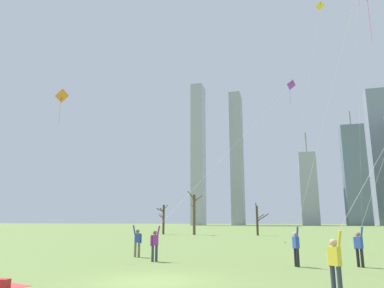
# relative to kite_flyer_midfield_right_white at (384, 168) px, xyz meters

# --- Properties ---
(ground_plane) EXTENTS (400.00, 400.00, 0.00)m
(ground_plane) POSITION_rel_kite_flyer_midfield_right_white_xyz_m (-9.29, -4.85, -4.47)
(ground_plane) COLOR olive
(kite_flyer_midfield_right_white) EXTENTS (4.92, 5.98, 15.31)m
(kite_flyer_midfield_right_white) POSITION_rel_kite_flyer_midfield_right_white_xyz_m (0.00, 0.00, 0.00)
(kite_flyer_midfield_right_white) COLOR black
(kite_flyer_midfield_right_white) RESTS_ON ground
(kite_flyer_foreground_right_pink) EXTENTS (3.01, 6.73, 11.11)m
(kite_flyer_foreground_right_pink) POSITION_rel_kite_flyer_midfield_right_white_xyz_m (-3.53, -0.42, -1.65)
(kite_flyer_foreground_right_pink) COLOR black
(kite_flyer_foreground_right_pink) RESTS_ON ground
(kite_flyer_foreground_left_purple) EXTENTS (8.71, 14.43, 15.06)m
(kite_flyer_foreground_left_purple) POSITION_rel_kite_flyer_midfield_right_white_xyz_m (-10.24, 2.98, -1.66)
(kite_flyer_foreground_left_purple) COLOR #33384C
(kite_flyer_foreground_left_purple) RESTS_ON ground
(kite_flyer_midfield_left_orange) EXTENTS (6.15, 1.27, 10.87)m
(kite_flyer_midfield_left_orange) POSITION_rel_kite_flyer_midfield_right_white_xyz_m (-14.01, 2.84, -2.06)
(kite_flyer_midfield_left_orange) COLOR #726656
(kite_flyer_midfield_left_orange) RESTS_ON ground
(distant_kite_high_overhead_red) EXTENTS (1.91, 1.99, 26.98)m
(distant_kite_high_overhead_red) POSITION_rel_kite_flyer_midfield_right_white_xyz_m (4.02, 18.92, 19.96)
(distant_kite_high_overhead_red) COLOR red
(distant_kite_high_overhead_red) RESTS_ON ground
(distant_kite_drifting_left_yellow) EXTENTS (5.69, 0.89, 25.94)m
(distant_kite_drifting_left_yellow) POSITION_rel_kite_flyer_midfield_right_white_xyz_m (0.01, 19.95, 18.25)
(distant_kite_drifting_left_yellow) COLOR yellow
(distant_kite_drifting_left_yellow) RESTS_ON ground
(picnic_spot) EXTENTS (2.13, 1.87, 0.31)m
(picnic_spot) POSITION_rel_kite_flyer_midfield_right_white_xyz_m (-13.62, -7.23, -4.38)
(picnic_spot) COLOR #CC3838
(picnic_spot) RESTS_ON ground
(bare_tree_leftmost) EXTENTS (1.84, 1.99, 4.62)m
(bare_tree_leftmost) POSITION_rel_kite_flyer_midfield_right_white_xyz_m (-8.31, 35.88, -2.16)
(bare_tree_leftmost) COLOR #423326
(bare_tree_leftmost) RESTS_ON ground
(bare_tree_far_right_edge) EXTENTS (2.14, 2.28, 6.53)m
(bare_tree_far_right_edge) POSITION_rel_kite_flyer_midfield_right_white_xyz_m (-17.79, 35.49, -1.17)
(bare_tree_far_right_edge) COLOR brown
(bare_tree_far_right_edge) RESTS_ON ground
(bare_tree_right_of_center) EXTENTS (1.87, 2.91, 4.59)m
(bare_tree_right_of_center) POSITION_rel_kite_flyer_midfield_right_white_xyz_m (-23.15, 36.71, -1.98)
(bare_tree_right_of_center) COLOR #4C3828
(bare_tree_right_of_center) RESTS_ON ground
(skyline_slender_spire) EXTENTS (9.08, 6.62, 47.43)m
(skyline_slender_spire) POSITION_rel_kite_flyer_midfield_right_white_xyz_m (24.46, 138.47, 16.06)
(skyline_slender_spire) COLOR slate
(skyline_slender_spire) RESTS_ON ground
(skyline_short_annex) EXTENTS (7.17, 6.21, 40.46)m
(skyline_short_annex) POSITION_rel_kite_flyer_midfield_right_white_xyz_m (6.34, 143.47, 11.22)
(skyline_short_annex) COLOR #9EA3AD
(skyline_short_annex) RESTS_ON ground
(skyline_squat_block) EXTENTS (5.20, 8.59, 63.67)m
(skyline_squat_block) POSITION_rel_kite_flyer_midfield_right_white_xyz_m (-40.76, 135.16, 27.36)
(skyline_squat_block) COLOR #9EA3AD
(skyline_squat_block) RESTS_ON ground
(skyline_mid_tower_right) EXTENTS (5.30, 10.71, 62.73)m
(skyline_mid_tower_right) POSITION_rel_kite_flyer_midfield_right_white_xyz_m (-24.98, 148.42, 26.89)
(skyline_mid_tower_right) COLOR #9EA3AD
(skyline_mid_tower_right) RESTS_ON ground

